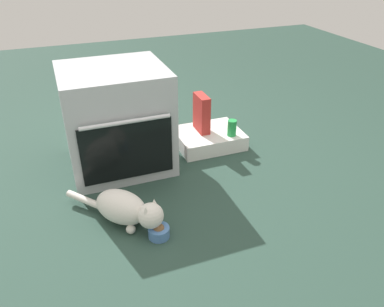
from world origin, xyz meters
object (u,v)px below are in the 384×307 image
cereal_box (202,113)px  soda_can (232,128)px  pantry_cabinet (209,138)px  cat (126,209)px  oven (117,119)px  food_bowl (159,231)px

cereal_box → soda_can: cereal_box is taller
pantry_cabinet → cat: 1.04m
oven → soda_can: (0.81, -0.08, -0.17)m
food_bowl → cereal_box: 1.09m
cereal_box → soda_can: 0.25m
oven → cat: size_ratio=1.30×
oven → food_bowl: oven is taller
pantry_cabinet → cat: cat is taller
oven → food_bowl: 0.87m
soda_can → food_bowl: bearing=-136.6°
food_bowl → soda_can: bearing=43.4°
food_bowl → pantry_cabinet: bearing=52.9°
cat → cereal_box: cereal_box is taller
cat → pantry_cabinet: bearing=90.5°
cereal_box → oven: bearing=-173.4°
oven → pantry_cabinet: size_ratio=1.42×
cat → soda_can: soda_can is taller
oven → soda_can: 0.83m
food_bowl → soda_can: (0.77, 0.73, 0.14)m
oven → pantry_cabinet: oven is taller
oven → cat: oven is taller
oven → cereal_box: bearing=6.6°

